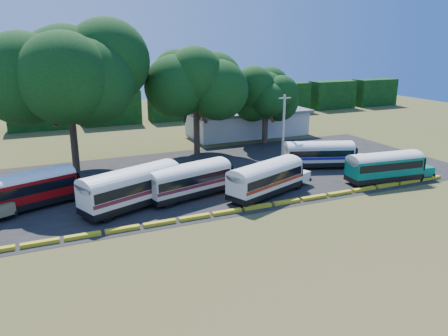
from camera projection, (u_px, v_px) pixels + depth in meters
name	position (u px, v px, depth m)	size (l,w,h in m)	color
ground	(216.00, 220.00, 36.29)	(160.00, 160.00, 0.00)	#3F4B19
asphalt_strip	(181.00, 179.00, 47.22)	(64.00, 24.00, 0.02)	black
curb	(211.00, 215.00, 37.13)	(53.70, 0.45, 0.30)	gold
terminal_building	(247.00, 122.00, 69.06)	(19.00, 9.00, 4.00)	#BAB6AA
treeline_backdrop	(111.00, 108.00, 77.63)	(130.00, 4.00, 6.00)	black
bus_red	(28.00, 188.00, 38.39)	(10.52, 5.81, 3.38)	black
bus_cream_west	(133.00, 186.00, 38.52)	(11.44, 6.77, 3.69)	black
bus_cream_east	(190.00, 178.00, 41.17)	(10.49, 5.03, 3.35)	black
bus_white_red	(267.00, 177.00, 41.68)	(10.46, 6.08, 3.37)	black
bus_white_blue	(321.00, 153.00, 50.99)	(9.88, 5.37, 3.17)	black
bus_teal	(386.00, 165.00, 45.71)	(10.03, 3.37, 3.23)	black
tree_west	(67.00, 68.00, 47.33)	(12.51, 12.51, 16.21)	#372B1B
tree_center	(196.00, 79.00, 54.98)	(9.83, 9.83, 13.37)	#372B1B
tree_east	(266.00, 92.00, 62.02)	(7.57, 7.57, 10.29)	#372B1B
utility_pole	(283.00, 128.00, 52.53)	(1.60, 0.30, 8.30)	gray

